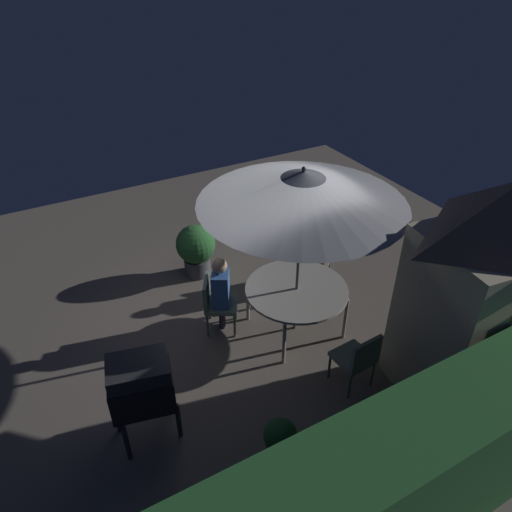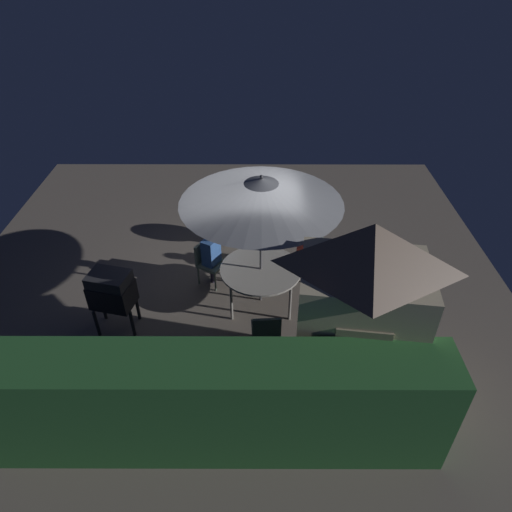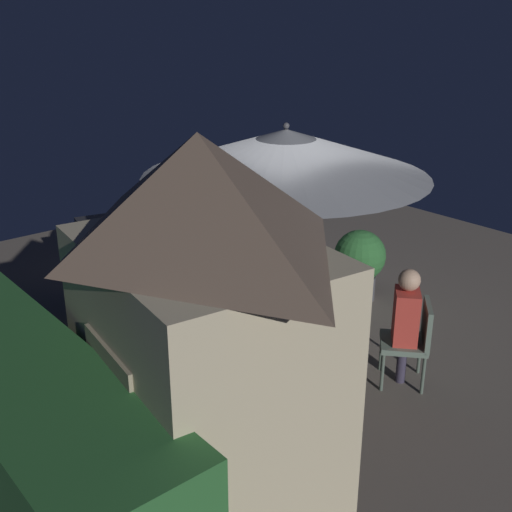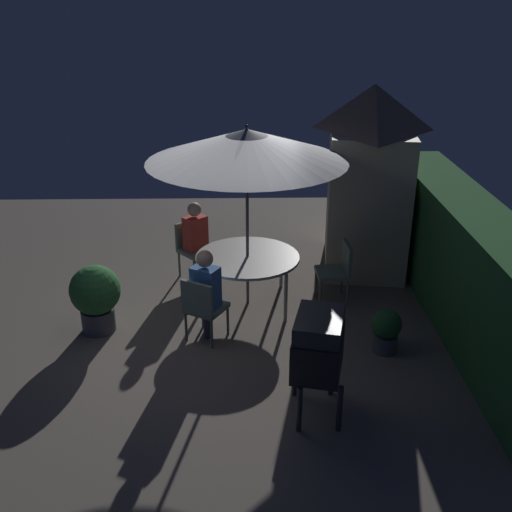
# 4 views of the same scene
# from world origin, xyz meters

# --- Properties ---
(ground_plane) EXTENTS (11.00, 11.00, 0.00)m
(ground_plane) POSITION_xyz_m (0.00, 0.00, 0.00)
(ground_plane) COLOR #6B6056
(garden_shed) EXTENTS (1.94, 1.54, 2.98)m
(garden_shed) POSITION_xyz_m (-1.91, 2.48, 1.52)
(garden_shed) COLOR #C6B793
(garden_shed) RESTS_ON ground
(patio_table) EXTENTS (1.50, 1.50, 0.76)m
(patio_table) POSITION_xyz_m (-0.56, 0.53, 0.71)
(patio_table) COLOR #B2ADA3
(patio_table) RESTS_ON ground
(patio_umbrella) EXTENTS (2.73, 2.73, 2.65)m
(patio_umbrella) POSITION_xyz_m (-0.56, 0.53, 2.37)
(patio_umbrella) COLOR #4C4C51
(patio_umbrella) RESTS_ON ground
(bbq_grill) EXTENTS (0.80, 0.65, 1.20)m
(bbq_grill) POSITION_xyz_m (1.98, 1.25, 0.85)
(bbq_grill) COLOR black
(bbq_grill) RESTS_ON ground
(chair_near_shed) EXTENTS (0.65, 0.65, 0.90)m
(chair_near_shed) POSITION_xyz_m (-1.55, -0.34, 0.52)
(chair_near_shed) COLOR slate
(chair_near_shed) RESTS_ON ground
(chair_far_side) EXTENTS (0.63, 0.63, 0.90)m
(chair_far_side) POSITION_xyz_m (0.47, -0.06, 0.52)
(chair_far_side) COLOR slate
(chair_far_side) RESTS_ON ground
(chair_toward_hedge) EXTENTS (0.49, 0.49, 0.90)m
(chair_toward_hedge) POSITION_xyz_m (-0.64, 1.86, 0.52)
(chair_toward_hedge) COLOR slate
(chair_toward_hedge) RESTS_ON ground
(potted_plant_by_shed) EXTENTS (0.68, 0.68, 0.95)m
(potted_plant_by_shed) POSITION_xyz_m (0.17, -1.50, 0.53)
(potted_plant_by_shed) COLOR #4C4C51
(potted_plant_by_shed) RESTS_ON ground
(potted_plant_by_grill) EXTENTS (0.38, 0.38, 0.59)m
(potted_plant_by_grill) POSITION_xyz_m (0.77, 2.28, 0.31)
(potted_plant_by_grill) COLOR #4C4C51
(potted_plant_by_grill) RESTS_ON ground
(person_in_red) EXTENTS (0.40, 0.41, 1.26)m
(person_in_red) POSITION_xyz_m (-1.49, -0.28, 0.78)
(person_in_red) COLOR #CC3D33
(person_in_red) RESTS_ON ground
(person_in_blue) EXTENTS (0.38, 0.41, 1.26)m
(person_in_blue) POSITION_xyz_m (0.40, -0.01, 0.78)
(person_in_blue) COLOR #3866B2
(person_in_blue) RESTS_ON ground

